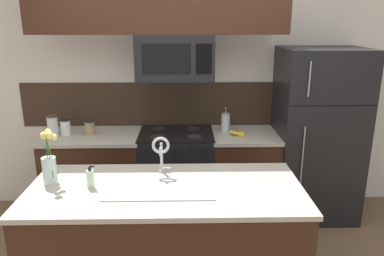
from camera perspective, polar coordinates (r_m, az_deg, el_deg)
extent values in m
cube|color=silver|center=(4.13, 1.78, 5.87)|extent=(5.20, 0.10, 2.60)
cube|color=#332319|center=(4.10, -2.39, 3.65)|extent=(3.35, 0.01, 0.48)
cube|color=#381E14|center=(4.12, -14.51, -7.24)|extent=(0.96, 0.62, 0.88)
cube|color=#B2AD9E|center=(3.97, -14.98, -1.21)|extent=(0.99, 0.65, 0.03)
cube|color=#381E14|center=(4.06, 7.82, -7.21)|extent=(0.67, 0.62, 0.88)
cube|color=#B2AD9E|center=(3.90, 8.08, -1.08)|extent=(0.70, 0.65, 0.03)
cube|color=black|center=(4.01, -2.36, -7.13)|extent=(0.76, 0.62, 0.91)
cube|color=black|center=(3.85, -2.44, -0.83)|extent=(0.76, 0.62, 0.01)
cylinder|color=black|center=(3.72, -5.29, -1.32)|extent=(0.15, 0.15, 0.01)
cylinder|color=black|center=(3.71, 0.33, -1.29)|extent=(0.15, 0.15, 0.01)
cylinder|color=black|center=(3.98, -5.03, -0.12)|extent=(0.15, 0.15, 0.01)
cylinder|color=black|center=(3.98, 0.22, -0.09)|extent=(0.15, 0.15, 0.01)
cylinder|color=black|center=(3.58, -6.92, -3.41)|extent=(0.03, 0.02, 0.03)
cylinder|color=black|center=(3.57, -4.73, -3.41)|extent=(0.03, 0.02, 0.03)
cylinder|color=black|center=(3.56, -2.53, -3.40)|extent=(0.03, 0.02, 0.03)
cylinder|color=black|center=(3.56, -0.32, -3.39)|extent=(0.03, 0.02, 0.03)
cylinder|color=black|center=(3.57, 1.88, -3.37)|extent=(0.03, 0.02, 0.03)
cube|color=black|center=(3.67, -2.60, 10.77)|extent=(0.74, 0.40, 0.43)
cube|color=black|center=(3.47, -3.92, 10.42)|extent=(0.45, 0.00, 0.28)
cube|color=black|center=(3.47, 1.83, 10.45)|extent=(0.15, 0.00, 0.28)
cube|color=#381E14|center=(3.63, -5.19, 18.80)|extent=(2.39, 0.34, 0.60)
cube|color=black|center=(4.11, 18.40, -0.93)|extent=(0.83, 0.72, 1.78)
cube|color=black|center=(3.69, 20.77, 3.20)|extent=(0.80, 0.00, 0.01)
cylinder|color=#99999E|center=(3.54, 17.49, 7.11)|extent=(0.01, 0.01, 0.32)
cylinder|color=#99999E|center=(3.74, 16.46, -4.78)|extent=(0.01, 0.01, 0.68)
cylinder|color=silver|center=(4.03, -20.45, 0.24)|extent=(0.11, 0.11, 0.19)
cylinder|color=#4C331E|center=(4.00, -20.60, 1.71)|extent=(0.10, 0.10, 0.02)
cylinder|color=silver|center=(4.01, -18.71, 0.04)|extent=(0.10, 0.10, 0.15)
cylinder|color=black|center=(3.99, -18.82, 1.17)|extent=(0.10, 0.10, 0.02)
cylinder|color=#997F5B|center=(3.95, -15.29, -0.05)|extent=(0.10, 0.10, 0.13)
cylinder|color=black|center=(3.93, -15.37, 0.98)|extent=(0.10, 0.10, 0.01)
ellipsoid|color=yellow|center=(3.81, 6.89, -0.84)|extent=(0.17, 0.12, 0.07)
ellipsoid|color=yellow|center=(3.83, 6.91, -0.77)|extent=(0.17, 0.09, 0.05)
ellipsoid|color=yellow|center=(3.82, 7.06, -0.84)|extent=(0.18, 0.04, 0.07)
ellipsoid|color=yellow|center=(3.83, 7.10, -0.77)|extent=(0.18, 0.08, 0.05)
ellipsoid|color=yellow|center=(3.82, 7.22, -0.84)|extent=(0.17, 0.12, 0.07)
cylinder|color=brown|center=(3.82, 7.05, -0.39)|extent=(0.02, 0.02, 0.03)
cylinder|color=silver|center=(3.90, 5.11, 0.66)|extent=(0.09, 0.09, 0.18)
cylinder|color=#A3A3AA|center=(3.88, 5.15, 2.08)|extent=(0.08, 0.08, 0.02)
cylinder|color=#A3A3AA|center=(3.87, 5.16, 2.58)|extent=(0.01, 0.01, 0.05)
sphere|color=#A3A3AA|center=(3.86, 5.18, 3.06)|extent=(0.02, 0.02, 0.02)
cube|color=#381E14|center=(2.92, -3.88, -17.34)|extent=(1.91, 0.84, 0.88)
cube|color=#B2AD9E|center=(2.69, -4.07, -9.28)|extent=(1.94, 0.87, 0.03)
cube|color=#ADAFB5|center=(2.69, -4.92, -8.86)|extent=(0.76, 0.44, 0.01)
cube|color=#ADAFB5|center=(2.74, -8.60, -10.32)|extent=(0.30, 0.33, 0.15)
cube|color=#ADAFB5|center=(2.71, -1.14, -10.36)|extent=(0.30, 0.33, 0.15)
cylinder|color=#B7BABF|center=(2.92, -4.61, -6.57)|extent=(0.04, 0.04, 0.02)
cylinder|color=#B7BABF|center=(2.88, -4.67, -4.37)|extent=(0.02, 0.02, 0.22)
torus|color=#B7BABF|center=(2.79, -4.79, -2.66)|extent=(0.13, 0.02, 0.13)
cylinder|color=#B7BABF|center=(2.74, -4.84, -3.62)|extent=(0.02, 0.02, 0.06)
cube|color=#B7BABF|center=(2.91, -3.93, -6.11)|extent=(0.07, 0.01, 0.01)
cylinder|color=beige|center=(2.74, -15.23, -7.50)|extent=(0.05, 0.05, 0.13)
cylinder|color=black|center=(2.71, -15.35, -6.01)|extent=(0.02, 0.02, 0.02)
cube|color=black|center=(2.70, -15.05, -5.66)|extent=(0.03, 0.01, 0.01)
cylinder|color=silver|center=(2.88, -20.87, -6.08)|extent=(0.10, 0.10, 0.20)
cylinder|color=silver|center=(2.90, -20.74, -7.25)|extent=(0.09, 0.09, 0.06)
cylinder|color=#386B2D|center=(2.85, -20.54, -4.10)|extent=(0.05, 0.03, 0.28)
sphere|color=#EFE066|center=(2.81, -20.28, -1.30)|extent=(0.04, 0.04, 0.04)
cylinder|color=#386B2D|center=(2.84, -20.94, -3.74)|extent=(0.02, 0.02, 0.32)
sphere|color=#EFE066|center=(2.80, -21.10, -0.57)|extent=(0.05, 0.05, 0.05)
cylinder|color=#386B2D|center=(2.86, -21.21, -3.97)|extent=(0.03, 0.04, 0.29)
sphere|color=#EFE066|center=(2.84, -21.63, -1.07)|extent=(0.06, 0.06, 0.06)
cylinder|color=#386B2D|center=(2.81, -20.89, -4.00)|extent=(0.04, 0.05, 0.32)
sphere|color=#EFE066|center=(2.74, -20.99, -1.02)|extent=(0.05, 0.05, 0.05)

